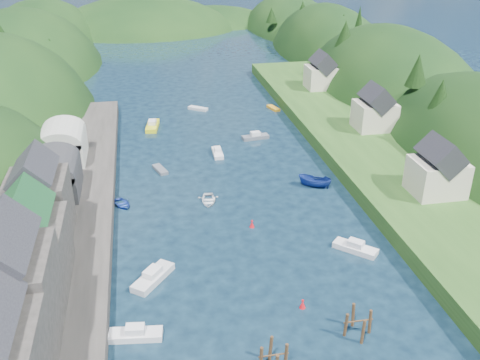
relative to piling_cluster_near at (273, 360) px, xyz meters
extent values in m
plane|color=black|center=(2.91, 53.59, -1.16)|extent=(600.00, 600.00, 0.00)
ellipsoid|color=black|center=(-42.09, 121.59, -9.59)|extent=(44.00, 75.56, 48.19)
ellipsoid|color=black|center=(-42.09, 163.59, -7.98)|extent=(44.00, 75.56, 39.00)
ellipsoid|color=black|center=(47.91, 78.59, -9.56)|extent=(36.00, 75.56, 48.00)
ellipsoid|color=black|center=(47.91, 121.59, -8.94)|extent=(36.00, 75.56, 44.49)
ellipsoid|color=black|center=(47.91, 163.59, -7.46)|extent=(36.00, 75.56, 36.00)
ellipsoid|color=black|center=(-7.09, 173.59, -11.16)|extent=(80.00, 60.00, 44.00)
ellipsoid|color=black|center=(20.91, 183.59, -13.16)|extent=(70.00, 56.00, 36.00)
cone|color=black|center=(-37.13, 80.27, 11.89)|extent=(4.34, 4.34, 6.90)
cone|color=black|center=(-37.96, 84.72, 7.68)|extent=(5.28, 5.28, 6.00)
cone|color=black|center=(-40.21, 97.24, 11.22)|extent=(4.77, 4.77, 6.67)
cone|color=black|center=(-31.29, 105.62, 7.21)|extent=(4.07, 4.07, 4.76)
cone|color=black|center=(-39.25, 123.48, 9.34)|extent=(4.56, 4.56, 9.58)
cone|color=black|center=(-40.43, 129.29, 7.12)|extent=(4.75, 4.75, 5.88)
cone|color=black|center=(-35.27, 139.10, 7.45)|extent=(4.27, 4.27, 6.50)
cone|color=black|center=(38.75, 42.14, 9.12)|extent=(5.29, 5.29, 7.30)
cone|color=black|center=(40.23, 53.40, 11.33)|extent=(4.07, 4.07, 6.00)
cone|color=black|center=(43.92, 61.53, 6.82)|extent=(3.40, 3.40, 5.43)
cone|color=black|center=(43.30, 76.47, 9.83)|extent=(4.94, 4.94, 7.91)
cone|color=black|center=(38.53, 85.79, 11.42)|extent=(5.25, 5.25, 7.06)
cone|color=black|center=(45.46, 94.63, 12.10)|extent=(3.36, 3.36, 9.58)
cone|color=black|center=(47.15, 109.44, 9.25)|extent=(4.57, 4.57, 6.50)
cone|color=black|center=(44.73, 121.50, 7.93)|extent=(3.59, 3.59, 6.30)
cone|color=black|center=(42.45, 133.00, 10.22)|extent=(4.14, 4.14, 5.57)
cone|color=black|center=(35.41, 145.23, 7.01)|extent=(3.83, 3.83, 5.02)
cube|color=#2D2B28|center=(-21.09, 23.59, -0.16)|extent=(12.00, 110.00, 2.00)
cube|color=#234719|center=(-28.09, 23.59, 0.09)|extent=(12.00, 110.00, 2.50)
cube|color=#2D2B28|center=(-23.09, 6.59, 5.34)|extent=(8.00, 9.00, 9.00)
cube|color=#2D2B28|center=(-23.09, 15.59, 4.34)|extent=(8.00, 9.00, 7.00)
cube|color=#1E592D|center=(-23.09, 15.59, 8.80)|extent=(5.88, 9.36, 5.88)
cube|color=#2D2B28|center=(-23.09, 24.59, 4.84)|extent=(7.00, 8.00, 8.00)
cube|color=black|center=(-23.09, 24.59, 9.68)|extent=(5.15, 8.32, 5.15)
cube|color=#2D2D30|center=(-23.09, 36.59, 2.84)|extent=(7.00, 9.00, 4.00)
cylinder|color=#2D2D30|center=(-23.09, 36.59, 4.84)|extent=(7.00, 9.00, 7.00)
cube|color=#B2B2A8|center=(-23.09, 48.59, 2.84)|extent=(7.00, 9.00, 4.00)
cylinder|color=#B2B2A8|center=(-23.09, 48.59, 4.84)|extent=(7.00, 9.00, 7.00)
cube|color=#234719|center=(27.91, 43.59, 0.04)|extent=(16.00, 120.00, 2.40)
cube|color=beige|center=(29.91, 25.59, 3.74)|extent=(7.00, 6.00, 5.00)
cube|color=black|center=(29.91, 25.59, 7.08)|extent=(5.15, 6.24, 5.15)
cube|color=beige|center=(31.91, 51.59, 3.74)|extent=(7.00, 6.00, 5.00)
cube|color=black|center=(31.91, 51.59, 7.08)|extent=(5.15, 6.24, 5.15)
cube|color=beige|center=(30.91, 78.59, 3.74)|extent=(7.00, 6.00, 5.00)
cube|color=black|center=(30.91, 78.59, 7.08)|extent=(5.15, 6.24, 5.15)
cylinder|color=#382314|center=(1.18, 0.00, -0.03)|extent=(0.32, 0.32, 3.46)
cylinder|color=#382314|center=(0.00, 1.18, -0.03)|extent=(0.32, 0.32, 3.46)
cylinder|color=#382314|center=(0.00, 0.00, 0.56)|extent=(2.83, 0.16, 0.16)
cylinder|color=#382314|center=(10.64, 2.89, -0.03)|extent=(0.32, 0.32, 3.45)
cylinder|color=#382314|center=(9.36, 4.16, -0.03)|extent=(0.32, 0.32, 3.45)
cylinder|color=#382314|center=(8.09, 2.89, -0.03)|extent=(0.32, 0.32, 3.45)
cylinder|color=#382314|center=(9.36, 1.61, -0.03)|extent=(0.32, 0.32, 3.45)
cylinder|color=#382314|center=(9.36, 2.89, 0.55)|extent=(3.06, 0.16, 0.16)
cone|color=red|center=(5.19, 7.83, -0.71)|extent=(0.70, 0.70, 0.90)
sphere|color=red|center=(5.19, 7.83, -0.21)|extent=(0.30, 0.30, 0.30)
cone|color=red|center=(3.32, 25.12, -0.71)|extent=(0.70, 0.70, 0.90)
sphere|color=red|center=(3.32, 25.12, -0.21)|extent=(0.30, 0.30, 0.30)
cube|color=silver|center=(-12.43, 6.57, -0.82)|extent=(5.47, 2.42, 0.74)
cube|color=silver|center=(-12.43, 6.57, -0.07)|extent=(1.99, 1.45, 0.70)
cube|color=silver|center=(2.46, 50.28, -0.85)|extent=(1.69, 4.84, 0.67)
cube|color=silver|center=(2.46, 50.28, -0.13)|extent=(1.15, 1.71, 0.70)
cube|color=silver|center=(14.85, 17.08, -0.81)|extent=(5.23, 5.11, 0.77)
cube|color=silver|center=(14.85, 17.08, -0.04)|extent=(2.27, 2.25, 0.70)
imported|color=white|center=(-1.50, 33.25, -0.86)|extent=(3.50, 4.60, 0.89)
cube|color=yellow|center=(-8.24, 65.93, -0.75)|extent=(3.06, 6.66, 0.90)
cube|color=silver|center=(-8.24, 65.93, 0.09)|extent=(1.80, 2.44, 0.70)
cube|color=silver|center=(-10.32, 15.69, -0.77)|extent=(5.31, 6.04, 0.85)
cube|color=silver|center=(-10.32, 15.69, 0.04)|extent=(2.41, 2.55, 0.70)
cube|color=#52575E|center=(-7.87, 45.38, -0.91)|extent=(2.53, 4.19, 0.56)
cube|color=silver|center=(1.95, 75.36, -0.89)|extent=(4.31, 3.73, 0.60)
cube|color=orange|center=(18.15, 72.72, -0.92)|extent=(2.32, 4.05, 0.54)
imported|color=navy|center=(-13.91, 34.51, -0.91)|extent=(4.03, 4.62, 0.80)
cube|color=#565B63|center=(10.61, 56.42, -0.84)|extent=(5.21, 2.29, 0.71)
cube|color=silver|center=(10.61, 56.42, -0.10)|extent=(1.90, 1.38, 0.70)
imported|color=navy|center=(15.30, 35.02, -0.31)|extent=(5.46, 4.16, 1.99)
camera|label=1|loc=(-9.88, -35.43, 36.40)|focal=40.00mm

